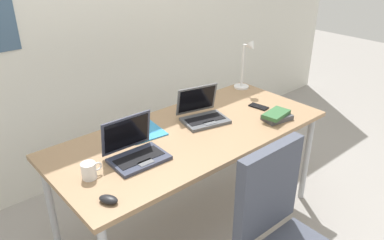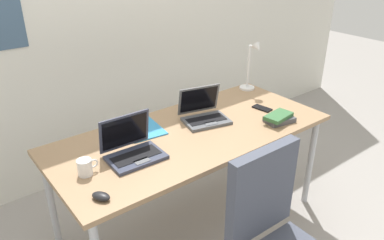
# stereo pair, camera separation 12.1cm
# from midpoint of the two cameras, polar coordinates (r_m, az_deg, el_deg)

# --- Properties ---
(ground_plane) EXTENTS (12.00, 12.00, 0.00)m
(ground_plane) POSITION_cam_midpoint_polar(r_m,az_deg,el_deg) (2.83, -1.27, -15.09)
(ground_plane) COLOR gray
(wall_back) EXTENTS (6.00, 0.13, 2.60)m
(wall_back) POSITION_cam_midpoint_polar(r_m,az_deg,el_deg) (3.11, -15.12, 14.88)
(wall_back) COLOR silver
(wall_back) RESTS_ON ground_plane
(desk) EXTENTS (1.80, 0.80, 0.74)m
(desk) POSITION_cam_midpoint_polar(r_m,az_deg,el_deg) (2.43, -1.43, -2.91)
(desk) COLOR #9E7A56
(desk) RESTS_ON ground_plane
(desk_lamp) EXTENTS (0.12, 0.18, 0.40)m
(desk_lamp) POSITION_cam_midpoint_polar(r_m,az_deg,el_deg) (3.02, 6.96, 8.16)
(desk_lamp) COLOR white
(desk_lamp) RESTS_ON desk
(laptop_front_right) EXTENTS (0.34, 0.31, 0.22)m
(laptop_front_right) POSITION_cam_midpoint_polar(r_m,az_deg,el_deg) (2.53, 0.23, 0.93)
(laptop_front_right) COLOR #515459
(laptop_front_right) RESTS_ON desk
(laptop_near_mouse) EXTENTS (0.31, 0.25, 0.23)m
(laptop_near_mouse) POSITION_cam_midpoint_polar(r_m,az_deg,el_deg) (2.14, -10.15, -4.60)
(laptop_near_mouse) COLOR #33384C
(laptop_near_mouse) RESTS_ON desk
(computer_mouse) EXTENTS (0.09, 0.11, 0.03)m
(computer_mouse) POSITION_cam_midpoint_polar(r_m,az_deg,el_deg) (1.85, -14.32, -11.52)
(computer_mouse) COLOR black
(computer_mouse) RESTS_ON desk
(cell_phone) EXTENTS (0.08, 0.14, 0.01)m
(cell_phone) POSITION_cam_midpoint_polar(r_m,az_deg,el_deg) (2.77, 8.75, 1.99)
(cell_phone) COLOR black
(cell_phone) RESTS_ON desk
(book_stack) EXTENTS (0.22, 0.15, 0.06)m
(book_stack) POSITION_cam_midpoint_polar(r_m,az_deg,el_deg) (2.59, 11.32, 0.59)
(book_stack) COLOR #4C4C51
(book_stack) RESTS_ON desk
(paper_folder_back_right) EXTENTS (0.26, 0.33, 0.01)m
(paper_folder_back_right) POSITION_cam_midpoint_polar(r_m,az_deg,el_deg) (2.45, -9.12, -1.45)
(paper_folder_back_right) COLOR #338CC6
(paper_folder_back_right) RESTS_ON desk
(coffee_mug) EXTENTS (0.11, 0.08, 0.09)m
(coffee_mug) POSITION_cam_midpoint_polar(r_m,az_deg,el_deg) (2.03, -16.87, -7.31)
(coffee_mug) COLOR white
(coffee_mug) RESTS_ON desk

